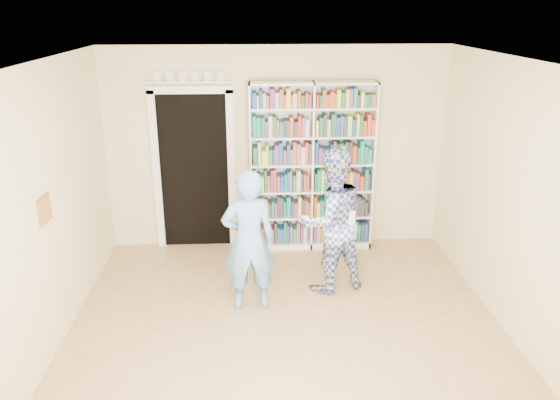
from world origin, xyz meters
The scene contains 11 objects.
floor centered at (0.00, 0.00, 0.00)m, with size 5.00×5.00×0.00m, color #9F724D.
ceiling centered at (0.00, 0.00, 2.70)m, with size 5.00×5.00×0.00m, color white.
wall_back centered at (0.00, 2.50, 1.35)m, with size 4.50×4.50×0.00m, color beige.
wall_left centered at (-2.25, 0.00, 1.35)m, with size 5.00×5.00×0.00m, color beige.
wall_right centered at (2.25, 0.00, 1.35)m, with size 5.00×5.00×0.00m, color beige.
bookshelf centered at (0.46, 2.34, 1.14)m, with size 1.64×0.31×2.25m.
doorway centered at (-1.10, 2.48, 1.18)m, with size 1.10×0.08×2.43m.
wall_art centered at (-2.23, 0.20, 1.40)m, with size 0.03×0.25×0.25m, color brown.
man_blue centered at (-0.38, 0.76, 0.79)m, with size 0.58×0.38×1.58m, color #65A5E1.
man_plaid centered at (0.56, 1.14, 0.85)m, with size 0.82×0.64×1.69m, color #2F4590.
paper_sheet centered at (0.71, 0.97, 0.90)m, with size 0.19×0.01×0.27m, color white.
Camera 1 is at (-0.33, -4.58, 3.17)m, focal length 35.00 mm.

